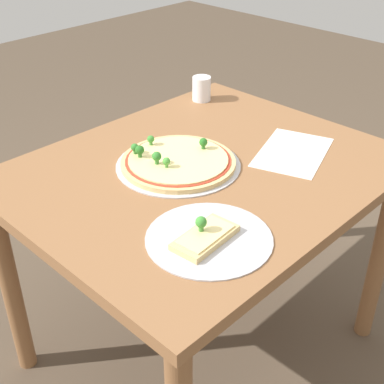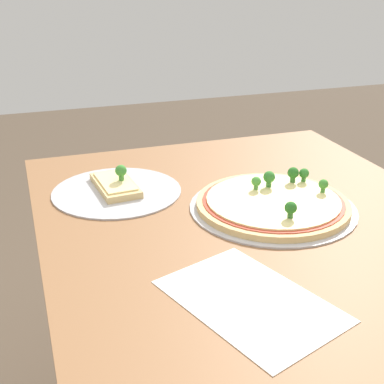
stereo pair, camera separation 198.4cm
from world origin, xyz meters
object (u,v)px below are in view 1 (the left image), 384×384
object	(u,v)px
pizza_tray_whole	(178,162)
pizza_tray_slice	(207,237)
dining_table	(202,197)
drinking_cup	(202,89)

from	to	relation	value
pizza_tray_whole	pizza_tray_slice	world-z (taller)	same
dining_table	drinking_cup	bearing A→B (deg)	43.91
pizza_tray_whole	pizza_tray_slice	xyz separation A→B (m)	(-0.21, -0.31, -0.00)
pizza_tray_slice	drinking_cup	xyz separation A→B (m)	(0.62, 0.61, 0.04)
dining_table	drinking_cup	size ratio (longest dim) A/B	12.15
dining_table	pizza_tray_whole	size ratio (longest dim) A/B	2.95
pizza_tray_slice	pizza_tray_whole	bearing A→B (deg)	56.44
dining_table	drinking_cup	distance (m)	0.54
dining_table	pizza_tray_slice	xyz separation A→B (m)	(-0.25, -0.25, 0.11)
dining_table	pizza_tray_slice	bearing A→B (deg)	-135.06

